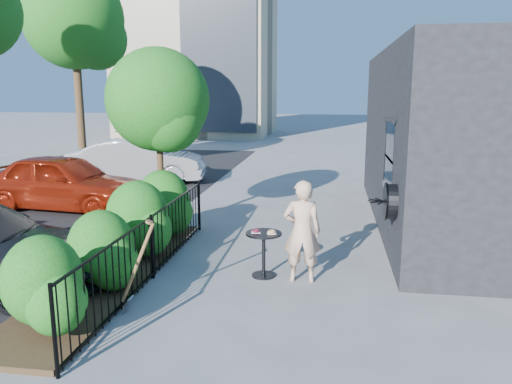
% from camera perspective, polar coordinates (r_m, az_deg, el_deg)
% --- Properties ---
extents(ground, '(120.00, 120.00, 0.00)m').
position_cam_1_polar(ground, '(8.28, -1.67, -10.38)').
color(ground, gray).
rests_on(ground, ground).
extents(fence, '(0.05, 6.05, 1.10)m').
position_cam_1_polar(fence, '(8.47, -11.78, -6.08)').
color(fence, black).
rests_on(fence, ground).
extents(planting_bed, '(1.30, 6.00, 0.08)m').
position_cam_1_polar(planting_bed, '(8.90, -15.92, -8.97)').
color(planting_bed, '#382616').
rests_on(planting_bed, ground).
extents(shrubs, '(1.10, 5.60, 1.24)m').
position_cam_1_polar(shrubs, '(8.74, -15.29, -4.75)').
color(shrubs, '#1D5513').
rests_on(shrubs, ground).
extents(patio_tree, '(2.20, 2.20, 3.94)m').
position_cam_1_polar(patio_tree, '(10.94, -10.89, 9.61)').
color(patio_tree, '#3F2B19').
rests_on(patio_tree, ground).
extents(street_tree_far, '(4.40, 4.40, 8.28)m').
position_cam_1_polar(street_tree_far, '(24.48, -19.99, 17.48)').
color(street_tree_far, '#3F2B19').
rests_on(street_tree_far, ground).
extents(cafe_table, '(0.61, 0.61, 0.81)m').
position_cam_1_polar(cafe_table, '(8.40, 0.89, -6.22)').
color(cafe_table, black).
rests_on(cafe_table, ground).
extents(woman, '(0.63, 0.43, 1.69)m').
position_cam_1_polar(woman, '(8.14, 5.29, -4.50)').
color(woman, '#D2A788').
rests_on(woman, ground).
extents(shovel, '(0.54, 0.18, 1.40)m').
position_cam_1_polar(shovel, '(7.22, -13.58, -8.87)').
color(shovel, brown).
rests_on(shovel, ground).
extents(car_red, '(4.53, 2.27, 1.48)m').
position_cam_1_polar(car_red, '(14.01, -21.10, 1.09)').
color(car_red, maroon).
rests_on(car_red, ground).
extents(car_silver, '(4.69, 2.27, 1.48)m').
position_cam_1_polar(car_silver, '(17.46, -13.35, 3.47)').
color(car_silver, '#A7A7AC').
rests_on(car_silver, ground).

